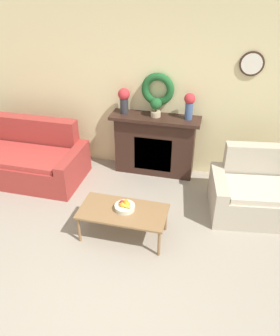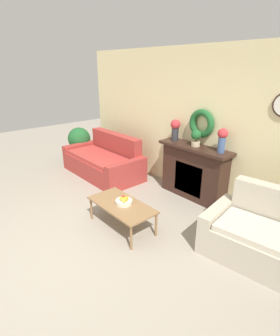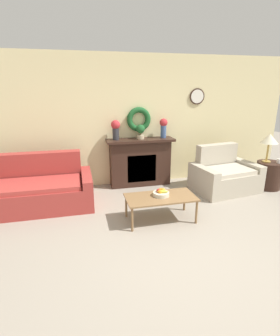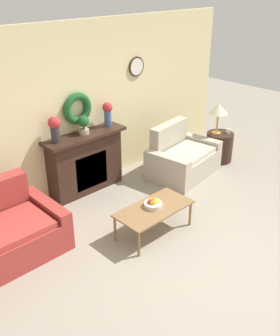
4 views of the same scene
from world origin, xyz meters
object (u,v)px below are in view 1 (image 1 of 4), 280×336
fruit_bowl (125,206)px  couch_left (24,159)px  loveseat_right (257,193)px  coffee_table (123,213)px  vase_on_mantel_left (124,99)px  potted_plant_on_mantel (156,106)px  vase_on_mantel_right (189,104)px  fireplace (155,145)px

fruit_bowl → couch_left: bearing=153.9°
loveseat_right → coffee_table: (-1.67, -0.93, 0.06)m
coffee_table → fruit_bowl: size_ratio=4.31×
coffee_table → vase_on_mantel_left: (-0.44, 1.65, 0.88)m
fruit_bowl → potted_plant_on_mantel: size_ratio=0.86×
fruit_bowl → vase_on_mantel_right: 1.88m
potted_plant_on_mantel → coffee_table: bearing=-92.4°
fruit_bowl → vase_on_mantel_left: 1.86m
fireplace → couch_left: size_ratio=0.72×
coffee_table → vase_on_mantel_right: vase_on_mantel_right is taller
fireplace → loveseat_right: size_ratio=1.03×
fruit_bowl → vase_on_mantel_right: size_ratio=0.63×
couch_left → vase_on_mantel_left: bearing=22.1°
vase_on_mantel_left → couch_left: bearing=-157.9°
couch_left → vase_on_mantel_right: vase_on_mantel_right is taller
vase_on_mantel_left → potted_plant_on_mantel: vase_on_mantel_left is taller
coffee_table → fruit_bowl: fruit_bowl is taller
coffee_table → potted_plant_on_mantel: 1.82m
couch_left → loveseat_right: size_ratio=1.44×
couch_left → loveseat_right: loveseat_right is taller
fireplace → couch_left: 2.16m
couch_left → vase_on_mantel_left: size_ratio=4.91×
loveseat_right → fireplace: bearing=147.9°
potted_plant_on_mantel → fireplace: bearing=103.9°
couch_left → coffee_table: 2.24m
coffee_table → vase_on_mantel_left: bearing=105.1°
vase_on_mantel_left → vase_on_mantel_right: size_ratio=0.99×
loveseat_right → fruit_bowl: bearing=-159.8°
loveseat_right → coffee_table: bearing=-159.1°
loveseat_right → potted_plant_on_mantel: size_ratio=4.58×
coffee_table → vase_on_mantel_left: size_ratio=2.74×
loveseat_right → coffee_table: 1.91m
vase_on_mantel_right → loveseat_right: bearing=-33.0°
vase_on_mantel_right → vase_on_mantel_left: bearing=-180.0°
fireplace → fruit_bowl: size_ratio=5.53×
couch_left → vase_on_mantel_left: vase_on_mantel_left is taller
fireplace → fruit_bowl: fireplace is taller
couch_left → loveseat_right: (3.66, -0.09, -0.00)m
loveseat_right → couch_left: bearing=170.4°
fireplace → loveseat_right: 1.77m
potted_plant_on_mantel → couch_left: bearing=-163.6°
couch_left → fruit_bowl: bearing=-26.1°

